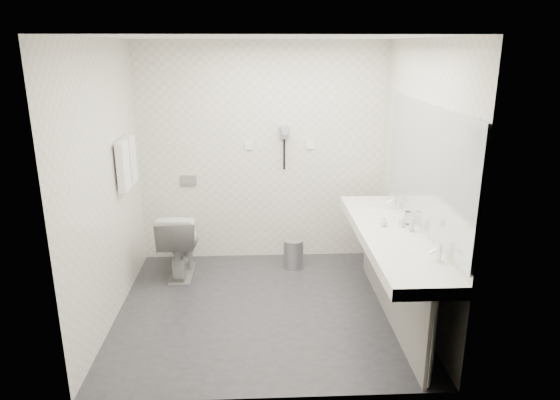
{
  "coord_description": "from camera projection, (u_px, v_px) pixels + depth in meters",
  "views": [
    {
      "loc": [
        -0.06,
        -4.37,
        2.44
      ],
      "look_at": [
        0.15,
        0.15,
        1.05
      ],
      "focal_mm": 32.47,
      "sensor_mm": 36.0,
      "label": 1
    }
  ],
  "objects": [
    {
      "name": "vanity_post_near",
      "position": [
        431.0,
        344.0,
        3.65
      ],
      "size": [
        0.06,
        0.06,
        0.75
      ],
      "primitive_type": "cylinder",
      "color": "silver",
      "rests_on": "floor"
    },
    {
      "name": "soap_bottle_a",
      "position": [
        402.0,
        222.0,
        4.6
      ],
      "size": [
        0.06,
        0.06,
        0.1
      ],
      "primitive_type": "imported",
      "rotation": [
        0.0,
        0.0,
        0.56
      ],
      "color": "beige",
      "rests_on": "vanity_counter"
    },
    {
      "name": "glass_left",
      "position": [
        408.0,
        218.0,
        4.68
      ],
      "size": [
        0.07,
        0.07,
        0.12
      ],
      "primitive_type": "cylinder",
      "rotation": [
        0.0,
        0.0,
        0.03
      ],
      "color": "silver",
      "rests_on": "vanity_counter"
    },
    {
      "name": "switch_plate_a",
      "position": [
        249.0,
        146.0,
        5.72
      ],
      "size": [
        0.09,
        0.02,
        0.09
      ],
      "primitive_type": "cube",
      "color": "white",
      "rests_on": "wall_back"
    },
    {
      "name": "switch_plate_b",
      "position": [
        310.0,
        145.0,
        5.75
      ],
      "size": [
        0.09,
        0.02,
        0.09
      ],
      "primitive_type": "cube",
      "color": "white",
      "rests_on": "wall_back"
    },
    {
      "name": "basin_near",
      "position": [
        413.0,
        263.0,
        3.89
      ],
      "size": [
        0.4,
        0.31,
        0.05
      ],
      "primitive_type": "ellipsoid",
      "color": "white",
      "rests_on": "vanity_counter"
    },
    {
      "name": "faucet_near",
      "position": [
        439.0,
        252.0,
        3.87
      ],
      "size": [
        0.04,
        0.04,
        0.15
      ],
      "primitive_type": "cylinder",
      "color": "silver",
      "rests_on": "vanity_counter"
    },
    {
      "name": "floor",
      "position": [
        265.0,
        308.0,
        4.89
      ],
      "size": [
        2.8,
        2.8,
        0.0
      ],
      "primitive_type": "plane",
      "color": "#2B2A30",
      "rests_on": "ground"
    },
    {
      "name": "pedal_bin",
      "position": [
        293.0,
        254.0,
        5.76
      ],
      "size": [
        0.3,
        0.3,
        0.32
      ],
      "primitive_type": "cylinder",
      "rotation": [
        0.0,
        0.0,
        -0.4
      ],
      "color": "#B2B5BA",
      "rests_on": "floor"
    },
    {
      "name": "dryer_barrel",
      "position": [
        285.0,
        131.0,
        5.6
      ],
      "size": [
        0.08,
        0.14,
        0.08
      ],
      "primitive_type": "cylinder",
      "rotation": [
        1.57,
        0.0,
        0.0
      ],
      "color": "gray",
      "rests_on": "dryer_cradle"
    },
    {
      "name": "vanity_counter",
      "position": [
        391.0,
        237.0,
        4.52
      ],
      "size": [
        0.55,
        2.2,
        0.1
      ],
      "primitive_type": "cube",
      "color": "white",
      "rests_on": "floor"
    },
    {
      "name": "wall_left",
      "position": [
        106.0,
        186.0,
        4.46
      ],
      "size": [
        0.0,
        2.6,
        2.6
      ],
      "primitive_type": "plane",
      "rotation": [
        1.57,
        0.0,
        1.57
      ],
      "color": "silver",
      "rests_on": "floor"
    },
    {
      "name": "flush_plate",
      "position": [
        188.0,
        181.0,
        5.8
      ],
      "size": [
        0.18,
        0.02,
        0.12
      ],
      "primitive_type": "cube",
      "color": "#B2B5BA",
      "rests_on": "wall_back"
    },
    {
      "name": "vanity_panel",
      "position": [
        390.0,
        280.0,
        4.64
      ],
      "size": [
        0.03,
        2.15,
        0.75
      ],
      "primitive_type": "cube",
      "color": "gray",
      "rests_on": "floor"
    },
    {
      "name": "wall_back",
      "position": [
        262.0,
        154.0,
        5.77
      ],
      "size": [
        2.8,
        0.0,
        2.8
      ],
      "primitive_type": "plane",
      "rotation": [
        1.57,
        0.0,
        0.0
      ],
      "color": "silver",
      "rests_on": "floor"
    },
    {
      "name": "faucet_far",
      "position": [
        394.0,
        202.0,
        5.11
      ],
      "size": [
        0.04,
        0.04,
        0.15
      ],
      "primitive_type": "cylinder",
      "color": "silver",
      "rests_on": "vanity_counter"
    },
    {
      "name": "wall_front",
      "position": [
        267.0,
        236.0,
        3.28
      ],
      "size": [
        2.8,
        0.0,
        2.8
      ],
      "primitive_type": "plane",
      "rotation": [
        -1.57,
        0.0,
        0.0
      ],
      "color": "silver",
      "rests_on": "floor"
    },
    {
      "name": "bin_lid",
      "position": [
        293.0,
        240.0,
        5.71
      ],
      "size": [
        0.23,
        0.23,
        0.02
      ],
      "primitive_type": "cylinder",
      "color": "#B2B5BA",
      "rests_on": "pedal_bin"
    },
    {
      "name": "dryer_cord",
      "position": [
        284.0,
        154.0,
        5.73
      ],
      "size": [
        0.02,
        0.02,
        0.35
      ],
      "primitive_type": "cylinder",
      "color": "black",
      "rests_on": "dryer_cradle"
    },
    {
      "name": "towel_far",
      "position": [
        130.0,
        160.0,
        5.1
      ],
      "size": [
        0.07,
        0.24,
        0.48
      ],
      "primitive_type": "cube",
      "color": "white",
      "rests_on": "towel_rail"
    },
    {
      "name": "soap_bottle_c",
      "position": [
        411.0,
        224.0,
        4.49
      ],
      "size": [
        0.06,
        0.06,
        0.13
      ],
      "primitive_type": "imported",
      "rotation": [
        0.0,
        0.0,
        0.39
      ],
      "color": "beige",
      "rests_on": "vanity_counter"
    },
    {
      "name": "ceiling",
      "position": [
        263.0,
        37.0,
        4.16
      ],
      "size": [
        2.8,
        2.8,
        0.0
      ],
      "primitive_type": "plane",
      "rotation": [
        3.14,
        0.0,
        0.0
      ],
      "color": "white",
      "rests_on": "wall_back"
    },
    {
      "name": "vanity_post_far",
      "position": [
        369.0,
        238.0,
        5.64
      ],
      "size": [
        0.06,
        0.06,
        0.75
      ],
      "primitive_type": "cylinder",
      "color": "silver",
      "rests_on": "floor"
    },
    {
      "name": "dryer_cradle",
      "position": [
        284.0,
        132.0,
        5.68
      ],
      "size": [
        0.1,
        0.04,
        0.14
      ],
      "primitive_type": "cube",
      "color": "gray",
      "rests_on": "wall_back"
    },
    {
      "name": "basin_far",
      "position": [
        375.0,
        210.0,
        5.13
      ],
      "size": [
        0.4,
        0.31,
        0.05
      ],
      "primitive_type": "ellipsoid",
      "color": "white",
      "rests_on": "vanity_counter"
    },
    {
      "name": "wall_right",
      "position": [
        418.0,
        182.0,
        4.59
      ],
      "size": [
        0.0,
        2.6,
        2.6
      ],
      "primitive_type": "plane",
      "rotation": [
        1.57,
        0.0,
        -1.57
      ],
      "color": "silver",
      "rests_on": "floor"
    },
    {
      "name": "towel_rail",
      "position": [
        124.0,
        141.0,
        4.9
      ],
      "size": [
        0.02,
        0.62,
        0.02
      ],
      "primitive_type": "cylinder",
      "rotation": [
        1.57,
        0.0,
        0.0
      ],
      "color": "silver",
      "rests_on": "wall_left"
    },
    {
      "name": "mirror",
      "position": [
        426.0,
        165.0,
        4.34
      ],
      "size": [
        0.02,
        2.2,
        1.05
      ],
      "primitive_type": "cube",
      "color": "#B2BCC6",
      "rests_on": "wall_right"
    },
    {
      "name": "towel_near",
      "position": [
        123.0,
        166.0,
        4.83
      ],
      "size": [
        0.07,
        0.24,
        0.48
      ],
      "primitive_type": "cube",
      "color": "white",
      "rests_on": "towel_rail"
    },
    {
      "name": "toilet",
      "position": [
        180.0,
        243.0,
        5.53
      ],
      "size": [
        0.41,
        0.73,
        0.74
      ],
      "primitive_type": "imported",
      "rotation": [
        0.0,
        0.0,
        3.14
      ],
      "color": "white",
      "rests_on": "floor"
    },
    {
      "name": "soap_bottle_b",
      "position": [
        384.0,
        222.0,
        4.62
      ],
      "size": [
        0.09,
        0.09,
        0.08
      ],
      "primitive_type": "imported",
      "rotation": [
        0.0,
        0.0,
        -0.45
      ],
      "color": "beige",
      "rests_on": "vanity_counter"
    }
  ]
}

